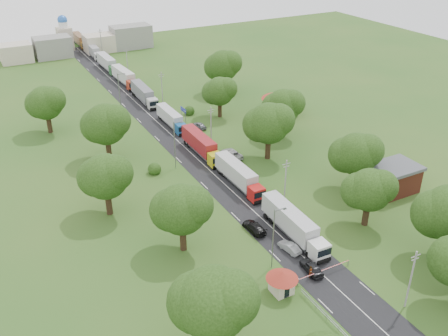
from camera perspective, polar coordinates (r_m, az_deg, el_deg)
ground at (r=90.47m, az=1.46°, el=-3.15°), size 260.00×260.00×0.00m
road at (r=106.16m, az=-3.87°, el=1.77°), size 8.00×200.00×0.04m
boom_barrier at (r=72.56m, az=10.48°, el=-11.77°), size 9.22×0.35×1.18m
guard_booth at (r=68.91m, az=6.64°, el=-12.55°), size 4.40×4.40×3.45m
guard_rail at (r=65.92m, az=13.33°, el=-18.14°), size 0.10×17.00×1.70m
info_sign at (r=119.45m, az=-4.67°, el=6.38°), size 0.12×3.10×4.10m
pole_0 at (r=68.90m, az=20.57°, el=-11.77°), size 1.60×0.24×9.00m
pole_1 at (r=85.63m, az=7.02°, el=-1.68°), size 1.60×0.24×9.00m
pole_2 at (r=107.17m, az=-1.49°, el=4.84°), size 1.60×0.24×9.00m
pole_3 at (r=131.18m, az=-7.10°, el=9.04°), size 1.60×0.24×9.00m
pole_4 at (r=156.52m, az=-11.01°, el=11.85°), size 1.60×0.24×9.00m
pole_5 at (r=182.63m, az=-13.87°, el=13.85°), size 1.60×0.24×9.00m
lamp_0 at (r=70.89m, az=5.76°, el=-7.70°), size 2.03×0.22×10.00m
lamp_1 at (r=97.74m, az=-5.59°, el=2.89°), size 2.03×0.22×10.00m
lamp_2 at (r=128.56m, az=-11.83°, el=8.67°), size 2.03×0.22×10.00m
tree_2 at (r=82.52m, az=16.25°, el=-2.37°), size 8.00×8.00×10.10m
tree_3 at (r=92.27m, az=14.84°, el=1.61°), size 8.80×8.80×11.07m
tree_4 at (r=100.77m, az=5.11°, el=5.15°), size 9.60×9.60×12.05m
tree_5 at (r=111.87m, az=6.77°, el=7.07°), size 8.80×8.80×11.07m
tree_6 at (r=122.27m, az=-0.53°, el=8.78°), size 8.00×8.00×10.10m
tree_7 at (r=138.56m, az=-0.12°, el=11.65°), size 9.60×9.60×12.05m
tree_9 at (r=57.00m, az=-1.28°, el=-15.02°), size 9.60×9.60×12.05m
tree_10 at (r=73.49m, az=-4.91°, el=-4.66°), size 8.80×8.80×11.07m
tree_11 at (r=84.05m, az=-13.44°, el=-0.91°), size 8.80×8.80×11.07m
tree_12 at (r=102.69m, az=-13.40°, el=4.92°), size 9.60×9.60×12.05m
tree_13 at (r=119.95m, az=-19.74°, el=7.05°), size 8.80×8.80×11.07m
house_brick at (r=95.72m, az=18.83°, el=-1.09°), size 8.60×6.60×5.20m
house_cream at (r=126.52m, az=6.67°, el=7.84°), size 10.08×10.08×5.80m
distant_town at (r=186.55m, az=-15.71°, el=13.53°), size 52.00×8.00×8.00m
church at (r=192.85m, az=-17.76°, el=14.29°), size 5.00×5.00×12.30m
truck_0 at (r=79.44m, az=7.89°, el=-6.36°), size 3.04×15.56×4.31m
truck_1 at (r=92.55m, az=1.68°, el=-0.83°), size 2.61×14.80×4.10m
truck_2 at (r=104.43m, az=-2.62°, el=2.69°), size 2.62×15.02×4.17m
truck_3 at (r=118.95m, az=-6.07°, el=5.69°), size 2.34×13.44×3.73m
truck_4 at (r=135.32m, az=-9.18°, el=8.38°), size 2.99×15.08×4.17m
truck_5 at (r=150.29m, az=-11.31°, el=10.19°), size 3.32×15.33×4.23m
truck_6 at (r=165.31m, az=-13.18°, el=11.61°), size 2.80×15.32×4.24m
truck_7 at (r=181.99m, az=-14.72°, el=12.83°), size 2.60×13.85×3.84m
truck_8 at (r=197.95m, az=-16.11°, el=13.86°), size 2.56×14.54×4.03m
car_lane_front at (r=73.70m, az=9.98°, el=-11.11°), size 2.37×4.72×1.54m
car_lane_mid at (r=77.15m, az=7.48°, el=-8.97°), size 1.96×4.23×1.34m
car_lane_rear at (r=80.85m, az=3.48°, el=-6.77°), size 2.24×5.11×1.46m
car_verge_near at (r=103.59m, az=0.87°, el=1.64°), size 2.97×5.97×1.62m
car_verge_far at (r=117.54m, az=-2.81°, el=4.87°), size 2.11×4.36×1.43m
pedestrian_near at (r=72.53m, az=9.89°, el=-11.66°), size 0.77×0.58×1.91m
pedestrian_booth at (r=69.59m, az=7.72°, el=-13.56°), size 0.88×1.00×1.75m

